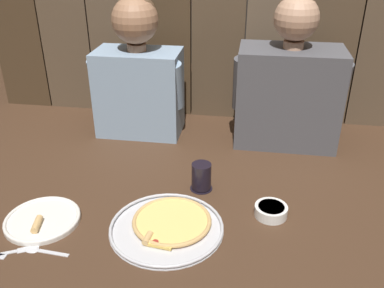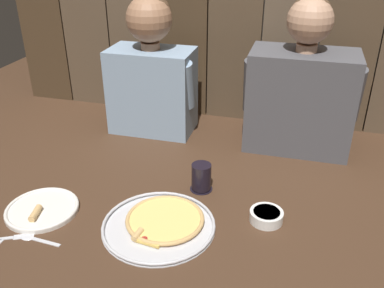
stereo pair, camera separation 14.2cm
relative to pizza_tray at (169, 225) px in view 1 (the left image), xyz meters
The scene contains 9 objects.
ground_plane 0.14m from the pizza_tray, 65.38° to the left, with size 3.20×3.20×0.00m, color #422B1C.
pizza_tray is the anchor object (origin of this frame).
dinner_plate 0.40m from the pizza_tray, behind, with size 0.24×0.24×0.03m.
drinking_glass 0.25m from the pizza_tray, 72.68° to the left, with size 0.08×0.08×0.10m.
dipping_bowl 0.33m from the pizza_tray, 19.28° to the left, with size 0.11×0.11×0.04m.
table_knife 0.46m from the pizza_tray, 157.22° to the right, with size 0.15×0.08×0.01m.
table_spoon 0.39m from the pizza_tray, 155.35° to the right, with size 0.14×0.03×0.01m.
diner_left 0.76m from the pizza_tray, 111.49° to the left, with size 0.40×0.21×0.60m.
diner_right 0.80m from the pizza_tray, 60.32° to the left, with size 0.45×0.24×0.62m.
Camera 1 is at (0.17, -1.14, 0.84)m, focal length 39.34 mm.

